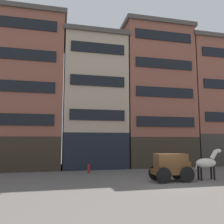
# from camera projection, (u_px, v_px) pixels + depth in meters

# --- Properties ---
(ground_plane) EXTENTS (120.00, 120.00, 0.00)m
(ground_plane) POSITION_uv_depth(u_px,v_px,m) (168.00, 183.00, 16.04)
(ground_plane) COLOR #605B56
(building_far_left) EXTENTS (9.87, 7.20, 16.58)m
(building_far_left) POSITION_uv_depth(u_px,v_px,m) (19.00, 91.00, 25.18)
(building_far_left) COLOR #33281E
(building_far_left) RESTS_ON ground_plane
(building_center_left) EXTENTS (7.25, 7.20, 14.89)m
(building_center_left) POSITION_uv_depth(u_px,v_px,m) (93.00, 101.00, 26.90)
(building_center_left) COLOR black
(building_center_left) RESTS_ON ground_plane
(building_center_right) EXTENTS (8.57, 7.20, 16.88)m
(building_center_right) POSITION_uv_depth(u_px,v_px,m) (153.00, 96.00, 28.69)
(building_center_right) COLOR #33281E
(building_center_right) RESTS_ON ground_plane
(building_far_right) EXTENTS (9.11, 7.20, 15.84)m
(building_far_right) POSITION_uv_depth(u_px,v_px,m) (213.00, 102.00, 30.51)
(building_far_right) COLOR #38332D
(building_far_right) RESTS_ON ground_plane
(cargo_wagon) EXTENTS (2.90, 1.51, 1.98)m
(cargo_wagon) POSITION_uv_depth(u_px,v_px,m) (171.00, 165.00, 16.75)
(cargo_wagon) COLOR brown
(cargo_wagon) RESTS_ON ground_plane
(draft_horse) EXTENTS (2.34, 0.60, 2.30)m
(draft_horse) POSITION_uv_depth(u_px,v_px,m) (207.00, 163.00, 17.42)
(draft_horse) COLOR beige
(draft_horse) RESTS_ON ground_plane
(fire_hydrant_curbside) EXTENTS (0.24, 0.24, 0.83)m
(fire_hydrant_curbside) POSITION_uv_depth(u_px,v_px,m) (89.00, 168.00, 20.84)
(fire_hydrant_curbside) COLOR maroon
(fire_hydrant_curbside) RESTS_ON ground_plane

